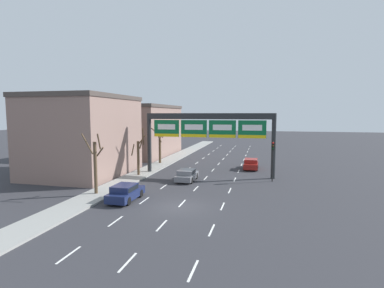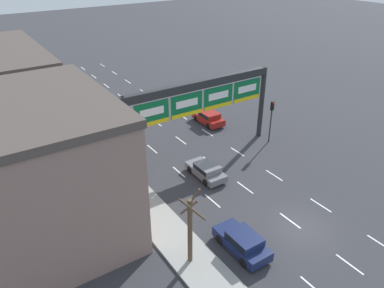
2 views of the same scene
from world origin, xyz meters
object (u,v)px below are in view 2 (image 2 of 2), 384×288
at_px(sign_gantry, 201,98).
at_px(tree_bare_closest, 133,165).
at_px(car_grey, 206,170).
at_px(tree_bare_second, 88,125).
at_px(car_red, 209,117).
at_px(tree_bare_third, 190,227).
at_px(traffic_light_near_gantry, 272,113).
at_px(car_navy, 243,242).

relative_size(sign_gantry, tree_bare_closest, 2.77).
distance_m(car_grey, tree_bare_closest, 6.52).
xyz_separation_m(sign_gantry, tree_bare_second, (-8.36, 6.41, -3.02)).
bearing_deg(car_red, tree_bare_third, -128.64).
xyz_separation_m(car_grey, tree_bare_closest, (-6.10, 1.23, 1.94)).
height_order(traffic_light_near_gantry, tree_bare_third, tree_bare_third).
distance_m(sign_gantry, tree_bare_second, 10.96).
height_order(sign_gantry, traffic_light_near_gantry, sign_gantry).
xyz_separation_m(car_navy, tree_bare_closest, (-3.00, 9.66, 1.88)).
bearing_deg(tree_bare_closest, tree_bare_second, 93.49).
bearing_deg(traffic_light_near_gantry, car_grey, -168.56).
height_order(sign_gantry, car_navy, sign_gantry).
relative_size(car_navy, traffic_light_near_gantry, 0.94).
bearing_deg(car_navy, tree_bare_closest, 107.22).
height_order(car_red, tree_bare_second, tree_bare_second).
bearing_deg(car_red, car_navy, -119.16).
bearing_deg(sign_gantry, car_grey, -116.97).
height_order(car_navy, traffic_light_near_gantry, traffic_light_near_gantry).
bearing_deg(sign_gantry, tree_bare_second, 142.51).
height_order(car_grey, traffic_light_near_gantry, traffic_light_near_gantry).
bearing_deg(tree_bare_third, car_red, 51.36).
relative_size(traffic_light_near_gantry, tree_bare_second, 0.84).
distance_m(traffic_light_near_gantry, tree_bare_second, 17.58).
height_order(car_navy, tree_bare_second, tree_bare_second).
relative_size(car_navy, tree_bare_third, 0.75).
relative_size(tree_bare_second, tree_bare_third, 0.96).
xyz_separation_m(car_navy, car_grey, (3.10, 8.44, -0.06)).
bearing_deg(car_navy, car_grey, 69.80).
xyz_separation_m(sign_gantry, car_grey, (-1.73, -3.40, -5.06)).
height_order(traffic_light_near_gantry, tree_bare_closest, tree_bare_closest).
height_order(car_red, car_navy, car_navy).
bearing_deg(car_grey, car_navy, -110.20).
bearing_deg(tree_bare_second, traffic_light_near_gantry, -27.02).
distance_m(car_grey, tree_bare_third, 10.09).
relative_size(car_navy, tree_bare_closest, 0.74).
bearing_deg(tree_bare_third, tree_bare_second, 90.56).
bearing_deg(tree_bare_second, car_red, -4.64).
bearing_deg(tree_bare_closest, car_navy, -72.78).
relative_size(tree_bare_closest, tree_bare_second, 1.07).
bearing_deg(car_red, car_grey, -126.54).
bearing_deg(car_grey, tree_bare_closest, 168.63).
relative_size(car_navy, car_grey, 1.03).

